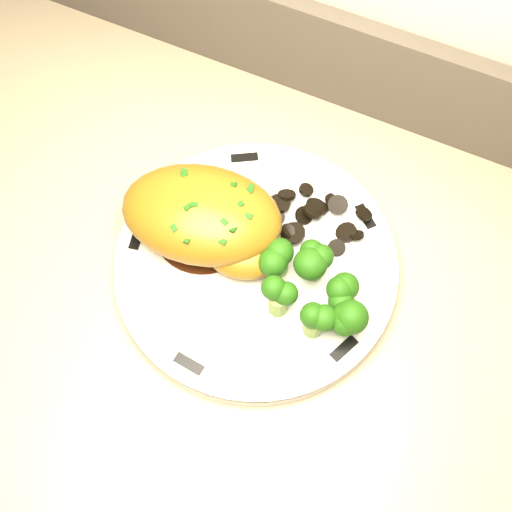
% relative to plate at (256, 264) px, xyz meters
% --- Properties ---
extents(plate, '(0.29, 0.29, 0.02)m').
position_rel_plate_xyz_m(plate, '(0.00, 0.00, 0.00)').
color(plate, silver).
rests_on(plate, counter).
extents(rim_accent_0, '(0.03, 0.03, 0.00)m').
position_rel_plate_xyz_m(rim_accent_0, '(0.08, 0.09, 0.01)').
color(rim_accent_0, black).
rests_on(rim_accent_0, plate).
extents(rim_accent_1, '(0.03, 0.02, 0.00)m').
position_rel_plate_xyz_m(rim_accent_1, '(-0.06, 0.11, 0.01)').
color(rim_accent_1, black).
rests_on(rim_accent_1, plate).
extents(rim_accent_2, '(0.02, 0.03, 0.00)m').
position_rel_plate_xyz_m(rim_accent_2, '(-0.12, -0.03, 0.01)').
color(rim_accent_2, black).
rests_on(rim_accent_2, plate).
extents(rim_accent_3, '(0.03, 0.01, 0.00)m').
position_rel_plate_xyz_m(rim_accent_3, '(-0.01, -0.12, 0.01)').
color(rim_accent_3, black).
rests_on(rim_accent_3, plate).
extents(rim_accent_4, '(0.02, 0.03, 0.00)m').
position_rel_plate_xyz_m(rim_accent_4, '(0.11, -0.05, 0.01)').
color(rim_accent_4, black).
rests_on(rim_accent_4, plate).
extents(gravy_pool, '(0.10, 0.10, 0.00)m').
position_rel_plate_xyz_m(gravy_pool, '(-0.06, 0.01, 0.01)').
color(gravy_pool, '#341609').
rests_on(gravy_pool, plate).
extents(chicken_breast, '(0.18, 0.14, 0.06)m').
position_rel_plate_xyz_m(chicken_breast, '(-0.06, 0.01, 0.04)').
color(chicken_breast, '#936819').
rests_on(chicken_breast, plate).
extents(mushroom_pile, '(0.10, 0.07, 0.03)m').
position_rel_plate_xyz_m(mushroom_pile, '(0.04, 0.07, 0.01)').
color(mushroom_pile, black).
rests_on(mushroom_pile, plate).
extents(broccoli_florets, '(0.11, 0.08, 0.04)m').
position_rel_plate_xyz_m(broccoli_florets, '(0.07, -0.02, 0.03)').
color(broccoli_florets, olive).
rests_on(broccoli_florets, plate).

